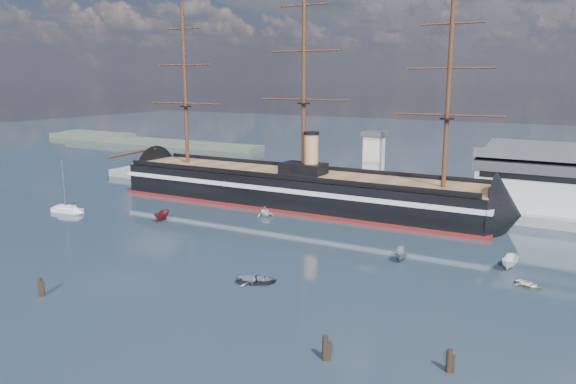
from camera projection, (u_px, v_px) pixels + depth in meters
The scene contains 15 objects.
ground at pixel (295, 232), 108.61m from camera, with size 600.00×600.00×0.00m, color #21323C.
quay at pixel (404, 203), 134.29m from camera, with size 180.00×18.00×2.00m, color slate.
quay_tower at pixel (374, 162), 133.21m from camera, with size 5.00×5.00×15.00m.
shoreline at pixel (131, 140), 257.05m from camera, with size 120.00×10.00×4.00m.
warship at pixel (289, 188), 130.99m from camera, with size 112.97×17.30×53.94m.
sailboat at pixel (67, 209), 124.31m from camera, with size 7.58×3.29×11.72m.
motorboat_a at pixel (162, 221), 117.52m from camera, with size 6.15×2.26×2.46m, color maroon.
motorboat_b at pixel (257, 283), 81.62m from camera, with size 3.75×1.50×1.75m, color slate.
motorboat_c at pixel (401, 260), 92.04m from camera, with size 6.12×2.24×2.45m, color gray.
motorboat_d at pixel (265, 216), 121.17m from camera, with size 6.55×2.84×2.40m, color white.
motorboat_e at pixel (529, 287), 80.05m from camera, with size 2.56×1.02×1.19m, color beige.
motorboat_f at pixel (509, 269), 87.93m from camera, with size 6.34×2.33×2.54m, color white.
piling_near_left at pixel (41, 296), 76.92m from camera, with size 0.64×0.64×3.32m, color black.
piling_near_right at pixel (325, 360), 59.50m from camera, with size 0.64×0.64×3.44m, color black.
piling_far_right at pixel (448, 372), 57.09m from camera, with size 0.64×0.64×3.20m, color black.
Camera 1 is at (51.21, -51.50, 29.41)m, focal length 35.00 mm.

